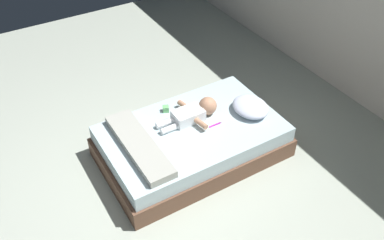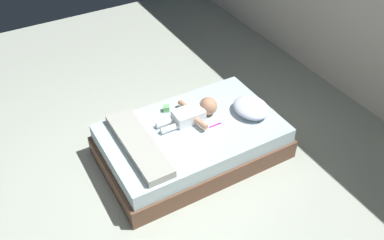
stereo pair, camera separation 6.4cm
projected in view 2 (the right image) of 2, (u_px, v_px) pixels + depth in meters
ground_plane at (138, 191)px, 4.09m from camera, size 8.00×8.00×0.00m
bed at (192, 142)px, 4.36m from camera, size 1.15×1.86×0.38m
pillow at (251, 108)px, 4.38m from camera, size 0.42×0.35×0.13m
baby at (195, 113)px, 4.30m from camera, size 0.51×0.67×0.19m
toothbrush at (216, 125)px, 4.26m from camera, size 0.01×0.16×0.02m
blanket at (139, 145)px, 3.98m from camera, size 1.03×0.27×0.08m
toy_block at (166, 109)px, 4.42m from camera, size 0.08×0.08×0.06m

